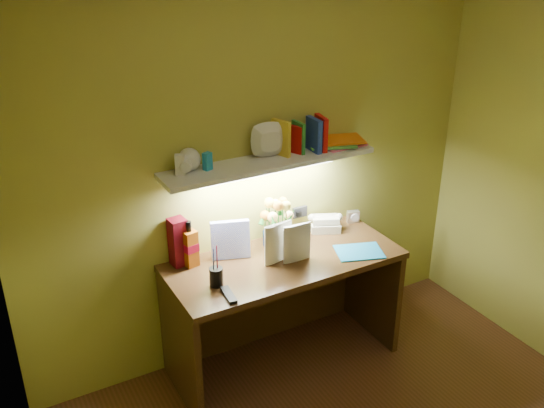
{
  "coord_description": "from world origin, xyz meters",
  "views": [
    {
      "loc": [
        -1.57,
        -1.48,
        2.54
      ],
      "look_at": [
        -0.0,
        1.35,
        1.05
      ],
      "focal_mm": 40.0,
      "sensor_mm": 36.0,
      "label": 1
    }
  ],
  "objects_px": {
    "desk": "(284,312)",
    "telephone": "(325,222)",
    "flower_bouquet": "(277,222)",
    "desk_clock": "(353,217)",
    "whisky_bottle": "(190,244)"
  },
  "relations": [
    {
      "from": "desk",
      "to": "telephone",
      "type": "bearing_deg",
      "value": 25.3
    },
    {
      "from": "telephone",
      "to": "whisky_bottle",
      "type": "bearing_deg",
      "value": -155.37
    },
    {
      "from": "telephone",
      "to": "whisky_bottle",
      "type": "distance_m",
      "value": 0.93
    },
    {
      "from": "desk",
      "to": "desk_clock",
      "type": "xyz_separation_m",
      "value": [
        0.64,
        0.2,
        0.41
      ]
    },
    {
      "from": "flower_bouquet",
      "to": "desk",
      "type": "bearing_deg",
      "value": -105.4
    },
    {
      "from": "telephone",
      "to": "desk_clock",
      "type": "xyz_separation_m",
      "value": [
        0.22,
        0.0,
        -0.02
      ]
    },
    {
      "from": "whisky_bottle",
      "to": "desk_clock",
      "type": "bearing_deg",
      "value": 0.1
    },
    {
      "from": "desk_clock",
      "to": "telephone",
      "type": "bearing_deg",
      "value": -161.45
    },
    {
      "from": "flower_bouquet",
      "to": "telephone",
      "type": "distance_m",
      "value": 0.38
    },
    {
      "from": "flower_bouquet",
      "to": "whisky_bottle",
      "type": "xyz_separation_m",
      "value": [
        -0.56,
        0.02,
        -0.01
      ]
    },
    {
      "from": "flower_bouquet",
      "to": "whisky_bottle",
      "type": "distance_m",
      "value": 0.56
    },
    {
      "from": "telephone",
      "to": "whisky_bottle",
      "type": "xyz_separation_m",
      "value": [
        -0.92,
        0.0,
        0.08
      ]
    },
    {
      "from": "desk",
      "to": "whisky_bottle",
      "type": "xyz_separation_m",
      "value": [
        -0.51,
        0.2,
        0.52
      ]
    },
    {
      "from": "desk",
      "to": "whisky_bottle",
      "type": "bearing_deg",
      "value": 158.64
    },
    {
      "from": "telephone",
      "to": "desk_clock",
      "type": "height_order",
      "value": "telephone"
    }
  ]
}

